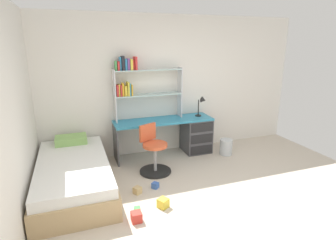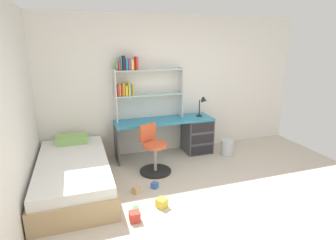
{
  "view_description": "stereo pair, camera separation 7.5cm",
  "coord_description": "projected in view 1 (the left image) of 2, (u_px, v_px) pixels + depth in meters",
  "views": [
    {
      "loc": [
        -1.66,
        -2.43,
        2.07
      ],
      "look_at": [
        -0.27,
        1.47,
        0.9
      ],
      "focal_mm": 29.46,
      "sensor_mm": 36.0,
      "label": 1
    },
    {
      "loc": [
        -1.59,
        -2.45,
        2.07
      ],
      "look_at": [
        -0.27,
        1.47,
        0.9
      ],
      "focal_mm": 29.46,
      "sensor_mm": 36.0,
      "label": 2
    }
  ],
  "objects": [
    {
      "name": "swivel_chair",
      "position": [
        154.0,
        154.0,
        4.5
      ],
      "size": [
        0.52,
        0.52,
        0.79
      ],
      "color": "black",
      "rests_on": "ground_plane"
    },
    {
      "name": "toy_block_yellow_1",
      "position": [
        163.0,
        203.0,
        3.58
      ],
      "size": [
        0.17,
        0.17,
        0.12
      ],
      "primitive_type": "cube",
      "rotation": [
        0.0,
        0.0,
        0.54
      ],
      "color": "gold",
      "rests_on": "ground_plane"
    },
    {
      "name": "toy_block_natural_3",
      "position": [
        137.0,
        190.0,
        3.91
      ],
      "size": [
        0.13,
        0.13,
        0.1
      ],
      "primitive_type": "cube",
      "rotation": [
        0.0,
        0.0,
        2.12
      ],
      "color": "tan",
      "rests_on": "ground_plane"
    },
    {
      "name": "toy_block_blue_4",
      "position": [
        155.0,
        185.0,
        4.05
      ],
      "size": [
        0.12,
        0.12,
        0.09
      ],
      "primitive_type": "cube",
      "rotation": [
        0.0,
        0.0,
        0.7
      ],
      "color": "#3860B7",
      "rests_on": "ground_plane"
    },
    {
      "name": "ground_plane",
      "position": [
        230.0,
        222.0,
        3.31
      ],
      "size": [
        5.53,
        5.93,
        0.02
      ],
      "primitive_type": "cube",
      "color": "beige"
    },
    {
      "name": "toy_block_green_2",
      "position": [
        137.0,
        210.0,
        3.47
      ],
      "size": [
        0.08,
        0.08,
        0.07
      ],
      "primitive_type": "cube",
      "rotation": [
        0.0,
        0.0,
        3.05
      ],
      "color": "#479E51",
      "rests_on": "ground_plane"
    },
    {
      "name": "desk",
      "position": [
        187.0,
        133.0,
        5.3
      ],
      "size": [
        1.82,
        0.52,
        0.7
      ],
      "color": "teal",
      "rests_on": "ground_plane"
    },
    {
      "name": "bed_platform",
      "position": [
        74.0,
        174.0,
        4.0
      ],
      "size": [
        1.03,
        2.03,
        0.56
      ],
      "color": "tan",
      "rests_on": "ground_plane"
    },
    {
      "name": "room_shell",
      "position": [
        110.0,
        104.0,
        3.66
      ],
      "size": [
        5.53,
        5.93,
        2.56
      ],
      "color": "white",
      "rests_on": "ground_plane"
    },
    {
      "name": "toy_block_red_0",
      "position": [
        136.0,
        217.0,
        3.29
      ],
      "size": [
        0.12,
        0.12,
        0.12
      ],
      "primitive_type": "cube",
      "rotation": [
        0.0,
        0.0,
        3.13
      ],
      "color": "red",
      "rests_on": "ground_plane"
    },
    {
      "name": "waste_bin",
      "position": [
        226.0,
        147.0,
        5.25
      ],
      "size": [
        0.24,
        0.24,
        0.3
      ],
      "primitive_type": "cylinder",
      "color": "silver",
      "rests_on": "ground_plane"
    },
    {
      "name": "desk_lamp",
      "position": [
        202.0,
        103.0,
        5.22
      ],
      "size": [
        0.2,
        0.17,
        0.38
      ],
      "color": "black",
      "rests_on": "desk"
    },
    {
      "name": "bookshelf_hutch",
      "position": [
        138.0,
        82.0,
        4.86
      ],
      "size": [
        1.24,
        0.22,
        1.15
      ],
      "color": "silver",
      "rests_on": "desk"
    }
  ]
}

